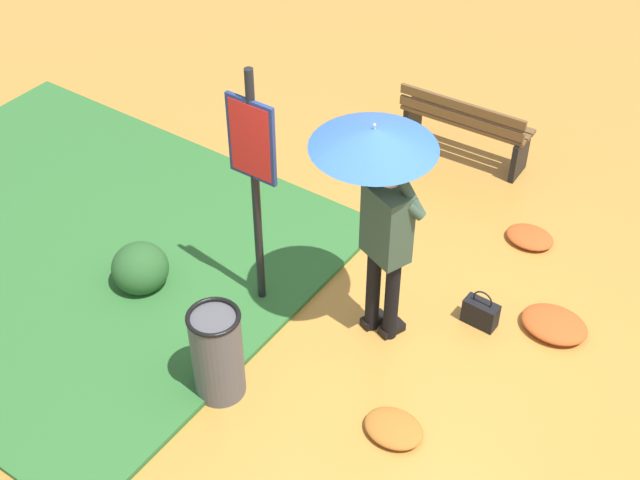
{
  "coord_description": "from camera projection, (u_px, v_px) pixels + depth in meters",
  "views": [
    {
      "loc": [
        -2.29,
        4.36,
        5.37
      ],
      "look_at": [
        0.73,
        -0.04,
        0.85
      ],
      "focal_mm": 48.58,
      "sensor_mm": 36.0,
      "label": 1
    }
  ],
  "objects": [
    {
      "name": "info_sign_post",
      "position": [
        254.0,
        167.0,
        6.75
      ],
      "size": [
        0.44,
        0.07,
        2.3
      ],
      "color": "black",
      "rests_on": "ground_plane"
    },
    {
      "name": "person_with_umbrella",
      "position": [
        380.0,
        182.0,
        6.42
      ],
      "size": [
        0.96,
        0.96,
        2.04
      ],
      "color": "black",
      "rests_on": "ground_plane"
    },
    {
      "name": "leaf_pile_far_path",
      "position": [
        554.0,
        324.0,
        7.36
      ],
      "size": [
        0.57,
        0.46,
        0.13
      ],
      "color": "#B74C1E",
      "rests_on": "ground_plane"
    },
    {
      "name": "park_bench",
      "position": [
        465.0,
        125.0,
        9.11
      ],
      "size": [
        1.4,
        0.41,
        0.75
      ],
      "color": "black",
      "rests_on": "ground_plane"
    },
    {
      "name": "shrub_cluster",
      "position": [
        139.0,
        267.0,
        7.69
      ],
      "size": [
        0.56,
        0.51,
        0.46
      ],
      "color": "#285628",
      "rests_on": "ground_plane"
    },
    {
      "name": "trash_bin",
      "position": [
        217.0,
        353.0,
        6.63
      ],
      "size": [
        0.42,
        0.42,
        0.83
      ],
      "color": "#4C4C51",
      "rests_on": "ground_plane"
    },
    {
      "name": "leaf_pile_near_person",
      "position": [
        530.0,
        237.0,
        8.26
      ],
      "size": [
        0.46,
        0.37,
        0.1
      ],
      "color": "#B74C1E",
      "rests_on": "ground_plane"
    },
    {
      "name": "leaf_pile_by_bench",
      "position": [
        394.0,
        428.0,
        6.54
      ],
      "size": [
        0.47,
        0.38,
        0.1
      ],
      "color": "#A86023",
      "rests_on": "ground_plane"
    },
    {
      "name": "ground_plane",
      "position": [
        390.0,
        352.0,
        7.2
      ],
      "size": [
        18.0,
        18.0,
        0.0
      ],
      "primitive_type": "plane",
      "color": "#B27A33"
    },
    {
      "name": "handbag",
      "position": [
        480.0,
        313.0,
        7.38
      ],
      "size": [
        0.3,
        0.15,
        0.37
      ],
      "color": "black",
      "rests_on": "ground_plane"
    },
    {
      "name": "grass_verge",
      "position": [
        60.0,
        243.0,
        8.23
      ],
      "size": [
        4.8,
        4.0,
        0.05
      ],
      "color": "#2D662D",
      "rests_on": "ground_plane"
    }
  ]
}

